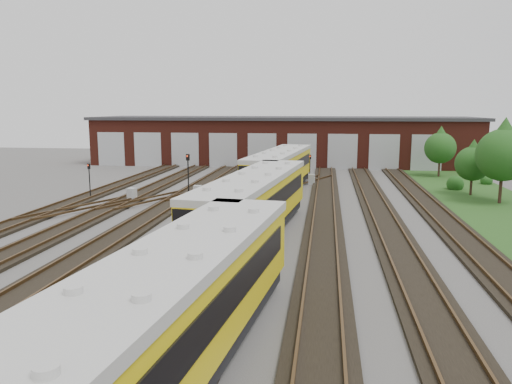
# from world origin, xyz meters

# --- Properties ---
(ground) EXTENTS (120.00, 120.00, 0.00)m
(ground) POSITION_xyz_m (0.00, 0.00, 0.00)
(ground) COLOR #43413F
(ground) RESTS_ON ground
(track_network) EXTENTS (30.40, 70.00, 0.33)m
(track_network) POSITION_xyz_m (-0.17, 0.59, 0.11)
(track_network) COLOR black
(track_network) RESTS_ON ground
(maintenance_shed) EXTENTS (51.00, 12.50, 6.35)m
(maintenance_shed) POSITION_xyz_m (-0.01, 39.97, 3.20)
(maintenance_shed) COLOR #591F16
(maintenance_shed) RESTS_ON ground
(grass_verge) EXTENTS (8.00, 55.00, 0.05)m
(grass_verge) POSITION_xyz_m (19.00, 10.00, 0.03)
(grass_verge) COLOR #234818
(grass_verge) RESTS_ON ground
(metro_train) EXTENTS (4.88, 48.94, 3.45)m
(metro_train) POSITION_xyz_m (2.00, -0.20, 2.10)
(metro_train) COLOR black
(metro_train) RESTS_ON ground
(signal_mast_0) EXTENTS (0.25, 0.24, 3.01)m
(signal_mast_0) POSITION_xyz_m (-13.47, 10.50, 1.91)
(signal_mast_0) COLOR black
(signal_mast_0) RESTS_ON ground
(signal_mast_1) EXTENTS (0.30, 0.29, 3.61)m
(signal_mast_1) POSITION_xyz_m (-5.87, 13.63, 2.31)
(signal_mast_1) COLOR black
(signal_mast_1) RESTS_ON ground
(signal_mast_2) EXTENTS (0.23, 0.22, 2.75)m
(signal_mast_2) POSITION_xyz_m (4.38, 23.53, 1.76)
(signal_mast_2) COLOR black
(signal_mast_2) RESTS_ON ground
(signal_mast_3) EXTENTS (0.23, 0.22, 2.73)m
(signal_mast_3) POSITION_xyz_m (-0.96, 13.37, 1.75)
(signal_mast_3) COLOR black
(signal_mast_3) RESTS_ON ground
(relay_cabinet_1) EXTENTS (0.82, 0.76, 1.09)m
(relay_cabinet_1) POSITION_xyz_m (-9.68, 10.17, 0.55)
(relay_cabinet_1) COLOR #B8BBBE
(relay_cabinet_1) RESTS_ON ground
(relay_cabinet_2) EXTENTS (0.63, 0.53, 1.05)m
(relay_cabinet_2) POSITION_xyz_m (-4.75, 12.47, 0.53)
(relay_cabinet_2) COLOR #B8BBBE
(relay_cabinet_2) RESTS_ON ground
(relay_cabinet_3) EXTENTS (0.67, 0.59, 0.98)m
(relay_cabinet_3) POSITION_xyz_m (-0.36, 26.74, 0.49)
(relay_cabinet_3) COLOR #B8BBBE
(relay_cabinet_3) RESTS_ON ground
(relay_cabinet_4) EXTENTS (0.66, 0.56, 1.02)m
(relay_cabinet_4) POSITION_xyz_m (4.64, 21.35, 0.51)
(relay_cabinet_4) COLOR #B8BBBE
(relay_cabinet_4) RESTS_ON ground
(tree_0) EXTENTS (3.39, 3.39, 5.62)m
(tree_0) POSITION_xyz_m (18.45, 28.90, 3.61)
(tree_0) COLOR #372118
(tree_0) RESTS_ON ground
(tree_1) EXTENTS (2.97, 2.97, 4.92)m
(tree_1) POSITION_xyz_m (18.62, 16.90, 3.16)
(tree_1) COLOR #372118
(tree_1) RESTS_ON ground
(tree_2) EXTENTS (4.15, 4.15, 6.88)m
(tree_2) POSITION_xyz_m (19.85, 13.25, 4.42)
(tree_2) COLOR #372118
(tree_2) RESTS_ON ground
(bush_1) EXTENTS (1.55, 1.55, 1.55)m
(bush_1) POSITION_xyz_m (18.05, 19.92, 0.78)
(bush_1) COLOR #144513
(bush_1) RESTS_ON ground
(bush_2) EXTENTS (1.17, 1.17, 1.17)m
(bush_2) POSITION_xyz_m (21.95, 23.70, 0.58)
(bush_2) COLOR #144513
(bush_2) RESTS_ON ground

